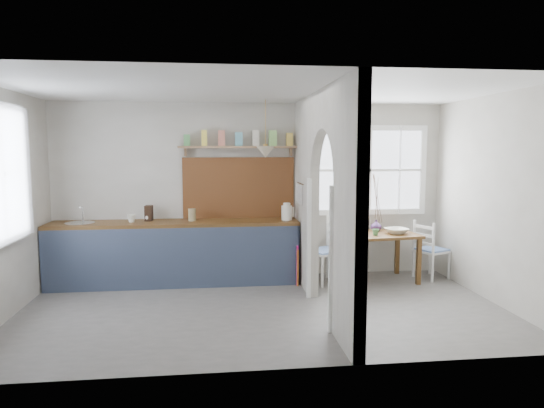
{
  "coord_description": "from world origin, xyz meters",
  "views": [
    {
      "loc": [
        -0.56,
        -5.61,
        1.92
      ],
      "look_at": [
        0.16,
        0.48,
        1.22
      ],
      "focal_mm": 32.0,
      "sensor_mm": 36.0,
      "label": 1
    }
  ],
  "objects": [
    {
      "name": "floor",
      "position": [
        0.0,
        0.0,
        0.0
      ],
      "size": [
        5.8,
        3.2,
        0.01
      ],
      "primitive_type": "cube",
      "color": "slate",
      "rests_on": "ground"
    },
    {
      "name": "ceiling",
      "position": [
        0.0,
        0.0,
        2.6
      ],
      "size": [
        5.8,
        3.2,
        0.01
      ],
      "primitive_type": "cube",
      "color": "beige",
      "rests_on": "walls"
    },
    {
      "name": "walls",
      "position": [
        0.0,
        0.0,
        1.3
      ],
      "size": [
        5.81,
        3.21,
        2.6
      ],
      "color": "beige",
      "rests_on": "floor"
    },
    {
      "name": "partition",
      "position": [
        0.7,
        0.06,
        1.45
      ],
      "size": [
        0.12,
        3.2,
        2.6
      ],
      "color": "beige",
      "rests_on": "floor"
    },
    {
      "name": "kitchen_window",
      "position": [
        -2.87,
        0.0,
        1.65
      ],
      "size": [
        0.1,
        1.16,
        1.5
      ],
      "primitive_type": null,
      "color": "white",
      "rests_on": "walls"
    },
    {
      "name": "nook_window",
      "position": [
        1.8,
        1.56,
        1.6
      ],
      "size": [
        1.76,
        0.1,
        1.3
      ],
      "primitive_type": null,
      "color": "white",
      "rests_on": "walls"
    },
    {
      "name": "counter",
      "position": [
        -1.13,
        1.33,
        0.46
      ],
      "size": [
        3.5,
        0.6,
        0.9
      ],
      "color": "brown",
      "rests_on": "floor"
    },
    {
      "name": "sink",
      "position": [
        -2.43,
        1.3,
        0.89
      ],
      "size": [
        0.4,
        0.4,
        0.02
      ],
      "primitive_type": "cylinder",
      "color": "silver",
      "rests_on": "counter"
    },
    {
      "name": "backsplash",
      "position": [
        -0.2,
        1.58,
        1.35
      ],
      "size": [
        1.65,
        0.03,
        0.9
      ],
      "primitive_type": "cube",
      "color": "brown",
      "rests_on": "walls"
    },
    {
      "name": "shelf",
      "position": [
        -0.2,
        1.49,
        2.0
      ],
      "size": [
        1.75,
        0.2,
        0.21
      ],
      "color": "tan",
      "rests_on": "walls"
    },
    {
      "name": "pendant_lamp",
      "position": [
        0.15,
        1.15,
        1.88
      ],
      "size": [
        0.26,
        0.26,
        0.16
      ],
      "primitive_type": "cone",
      "color": "#EDE5C5",
      "rests_on": "ceiling"
    },
    {
      "name": "utensil_rail",
      "position": [
        0.61,
        0.9,
        1.45
      ],
      "size": [
        0.02,
        0.5,
        0.02
      ],
      "primitive_type": "cylinder",
      "rotation": [
        1.57,
        0.0,
        0.0
      ],
      "color": "silver",
      "rests_on": "partition"
    },
    {
      "name": "dining_table",
      "position": [
        1.77,
        1.09,
        0.35
      ],
      "size": [
        1.21,
        0.88,
        0.7
      ],
      "primitive_type": null,
      "rotation": [
        0.0,
        0.0,
        0.12
      ],
      "color": "brown",
      "rests_on": "floor"
    },
    {
      "name": "chair_left",
      "position": [
        1.0,
        1.09,
        0.47
      ],
      "size": [
        0.57,
        0.57,
        0.94
      ],
      "primitive_type": null,
      "rotation": [
        0.0,
        0.0,
        -1.14
      ],
      "color": "white",
      "rests_on": "floor"
    },
    {
      "name": "chair_right",
      "position": [
        2.64,
        1.15,
        0.43
      ],
      "size": [
        0.53,
        0.53,
        0.87
      ],
      "primitive_type": null,
      "rotation": [
        0.0,
        0.0,
        2.0
      ],
      "color": "white",
      "rests_on": "floor"
    },
    {
      "name": "kettle",
      "position": [
        0.47,
        1.26,
        1.02
      ],
      "size": [
        0.25,
        0.23,
        0.25
      ],
      "primitive_type": null,
      "rotation": [
        0.0,
        0.0,
        -0.39
      ],
      "color": "white",
      "rests_on": "counter"
    },
    {
      "name": "mug_a",
      "position": [
        -1.73,
        1.29,
        0.95
      ],
      "size": [
        0.14,
        0.14,
        0.11
      ],
      "primitive_type": "imported",
      "rotation": [
        0.0,
        0.0,
        -0.16
      ],
      "color": "white",
      "rests_on": "counter"
    },
    {
      "name": "mug_b",
      "position": [
        -1.52,
        1.38,
        0.94
      ],
      "size": [
        0.13,
        0.13,
        0.08
      ],
      "primitive_type": "imported",
      "rotation": [
        0.0,
        0.0,
        -0.24
      ],
      "color": "white",
      "rests_on": "counter"
    },
    {
      "name": "knife_block",
      "position": [
        -1.5,
        1.4,
        1.01
      ],
      "size": [
        0.11,
        0.15,
        0.22
      ],
      "primitive_type": "cube",
      "rotation": [
        0.0,
        0.0,
        -0.08
      ],
      "color": "black",
      "rests_on": "counter"
    },
    {
      "name": "jar",
      "position": [
        -0.89,
        1.32,
        0.99
      ],
      "size": [
        0.14,
        0.14,
        0.17
      ],
      "primitive_type": "cylinder",
      "rotation": [
        0.0,
        0.0,
        0.36
      ],
      "color": "#95865C",
      "rests_on": "counter"
    },
    {
      "name": "towel_magenta",
      "position": [
        0.58,
        0.98,
        0.28
      ],
      "size": [
        0.02,
        0.03,
        0.59
      ],
      "primitive_type": "cube",
      "color": "#DA197E",
      "rests_on": "counter"
    },
    {
      "name": "towel_orange",
      "position": [
        0.58,
        0.95,
        0.25
      ],
      "size": [
        0.02,
        0.03,
        0.54
      ],
      "primitive_type": "cube",
      "color": "#BF5923",
      "rests_on": "counter"
    },
    {
      "name": "bowl",
      "position": [
        2.05,
        1.04,
        0.74
      ],
      "size": [
        0.39,
        0.39,
        0.08
      ],
      "primitive_type": "imported",
      "rotation": [
        0.0,
        0.0,
        0.23
      ],
      "color": "white",
      "rests_on": "dining_table"
    },
    {
      "name": "table_cup",
      "position": [
        1.69,
        0.93,
        0.75
      ],
      "size": [
        0.12,
        0.12,
        0.09
      ],
      "primitive_type": "imported",
      "rotation": [
        0.0,
        0.0,
        -0.27
      ],
      "color": "#529558",
      "rests_on": "dining_table"
    },
    {
      "name": "plate",
      "position": [
        1.37,
        1.0,
        0.71
      ],
      "size": [
        0.19,
        0.19,
        0.01
      ],
      "primitive_type": "cylinder",
      "rotation": [
        0.0,
        0.0,
        0.13
      ],
      "color": "#2A2425",
      "rests_on": "dining_table"
    },
    {
      "name": "vase",
      "position": [
        1.82,
        1.29,
        0.79
      ],
      "size": [
        0.2,
        0.2,
        0.17
      ],
      "primitive_type": "imported",
      "rotation": [
        0.0,
        0.0,
        0.31
      ],
      "color": "#47285C",
      "rests_on": "dining_table"
    }
  ]
}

